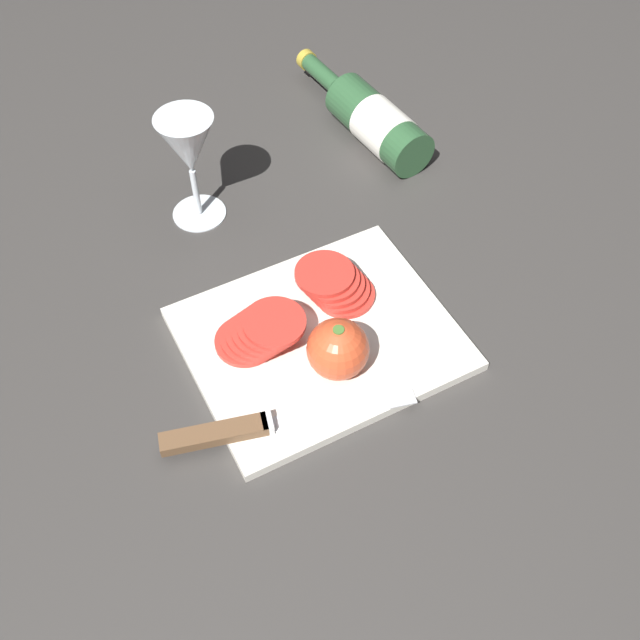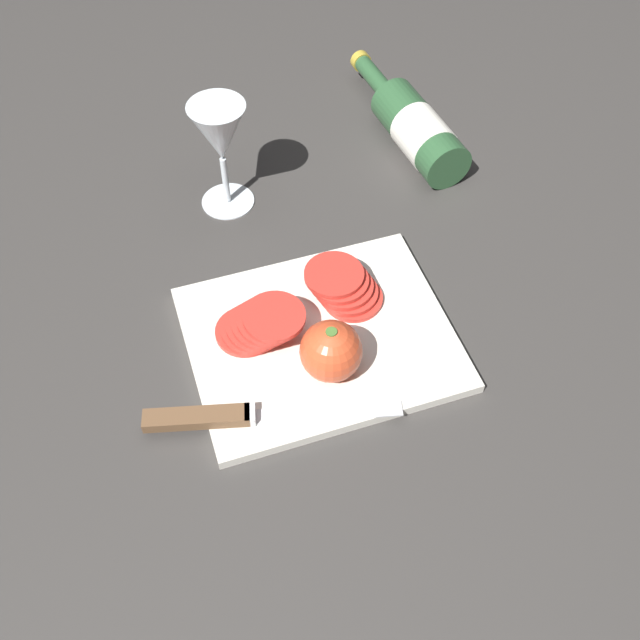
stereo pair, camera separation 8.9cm
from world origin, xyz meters
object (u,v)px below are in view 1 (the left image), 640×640
wine_bottle (374,120)px  tomato_slice_stack_far (260,332)px  knife (236,430)px  tomato_slice_stack_near (335,284)px  whole_tomato (338,349)px  wine_glass (188,150)px

wine_bottle → tomato_slice_stack_far: 0.43m
knife → tomato_slice_stack_far: tomato_slice_stack_far is taller
wine_bottle → tomato_slice_stack_near: bearing=-128.8°
whole_tomato → tomato_slice_stack_far: size_ratio=0.68×
tomato_slice_stack_near → wine_glass: bearing=112.6°
wine_glass → knife: 0.38m
wine_bottle → whole_tomato: size_ratio=4.12×
wine_bottle → whole_tomato: bearing=-125.7°
whole_tomato → tomato_slice_stack_far: 0.10m
wine_glass → tomato_slice_stack_far: (-0.02, -0.26, -0.08)m
wine_glass → whole_tomato: size_ratio=2.22×
wine_glass → whole_tomato: (0.04, -0.33, -0.06)m
tomato_slice_stack_far → wine_glass: bearing=85.2°
wine_bottle → knife: size_ratio=1.06×
wine_bottle → knife: wine_bottle is taller
wine_glass → tomato_slice_stack_near: 0.26m
wine_bottle → wine_glass: size_ratio=1.86×
wine_bottle → tomato_slice_stack_far: size_ratio=2.80×
knife → tomato_slice_stack_near: bearing=48.0°
whole_tomato → tomato_slice_stack_near: whole_tomato is taller
wine_bottle → tomato_slice_stack_far: wine_bottle is taller
wine_glass → tomato_slice_stack_near: (0.09, -0.23, -0.08)m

